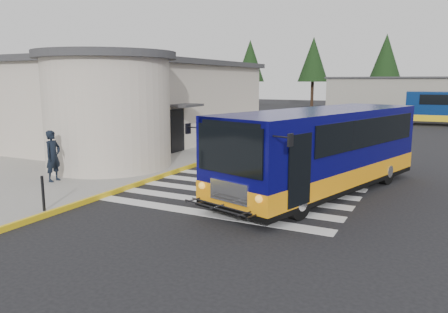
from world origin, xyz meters
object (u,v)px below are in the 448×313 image
at_px(pedestrian_a, 53,156).
at_px(transit_bus, 321,153).
at_px(pedestrian_b, 108,147).
at_px(bollard, 43,193).

bearing_deg(pedestrian_a, transit_bus, -75.70).
bearing_deg(transit_bus, pedestrian_a, -142.70).
bearing_deg(pedestrian_a, pedestrian_b, -8.81).
xyz_separation_m(pedestrian_a, bollard, (2.68, -2.80, -0.43)).
bearing_deg(pedestrian_b, transit_bus, 94.11).
xyz_separation_m(transit_bus, pedestrian_b, (-8.83, -0.62, -0.32)).
height_order(pedestrian_b, bollard, pedestrian_b).
height_order(pedestrian_a, pedestrian_b, pedestrian_a).
xyz_separation_m(pedestrian_b, bollard, (2.56, -5.56, -0.38)).
xyz_separation_m(pedestrian_a, pedestrian_b, (0.12, 2.76, -0.05)).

